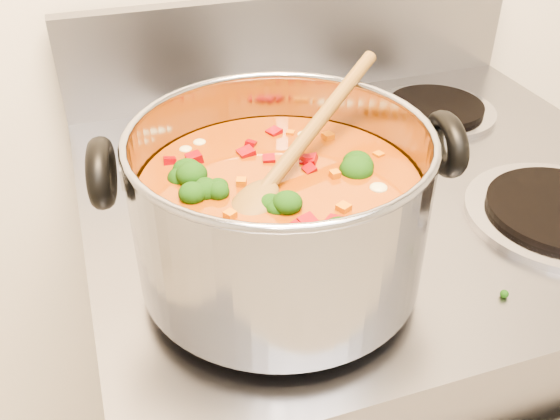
{
  "coord_description": "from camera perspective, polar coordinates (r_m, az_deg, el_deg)",
  "views": [
    {
      "loc": [
        -0.28,
        0.54,
        1.36
      ],
      "look_at": [
        -0.12,
        1.01,
        1.01
      ],
      "focal_mm": 40.0,
      "sensor_mm": 36.0,
      "label": 1
    }
  ],
  "objects": [
    {
      "name": "electric_range",
      "position": [
        1.14,
        6.47,
        -16.89
      ],
      "size": [
        0.74,
        0.67,
        1.08
      ],
      "color": "gray",
      "rests_on": "ground"
    },
    {
      "name": "stockpot",
      "position": [
        0.61,
        0.03,
        -0.07
      ],
      "size": [
        0.35,
        0.29,
        0.17
      ],
      "rotation": [
        0.0,
        0.0,
        -0.16
      ],
      "color": "#929299",
      "rests_on": "electric_range"
    },
    {
      "name": "wooden_spoon",
      "position": [
        0.59,
        0.66,
        4.47
      ],
      "size": [
        0.22,
        0.18,
        0.09
      ],
      "rotation": [
        0.0,
        0.0,
        0.66
      ],
      "color": "brown",
      "rests_on": "stockpot"
    },
    {
      "name": "cooktop_crumbs",
      "position": [
        0.76,
        3.73,
        0.27
      ],
      "size": [
        0.34,
        0.27,
        0.01
      ],
      "color": "black",
      "rests_on": "electric_range"
    }
  ]
}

